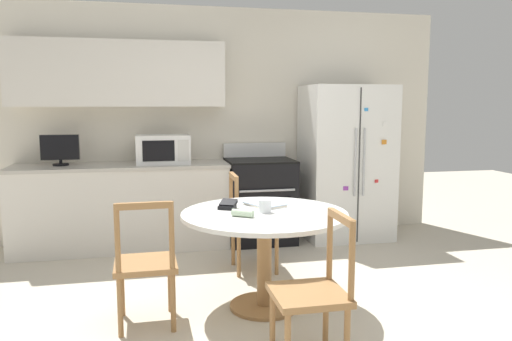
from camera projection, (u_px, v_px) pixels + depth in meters
The scene contains 15 objects.
ground_plane at pixel (277, 333), 3.35m from camera, with size 14.00×14.00×0.00m, color beige.
back_wall at pixel (194, 111), 5.60m from camera, with size 5.20×0.44×2.60m.
kitchen_counter at pixel (123, 206), 5.28m from camera, with size 2.23×0.64×0.90m.
refrigerator at pixel (346, 162), 5.68m from camera, with size 0.95×0.74×1.73m.
oven_range at pixel (260, 200), 5.56m from camera, with size 0.72×0.68×1.08m.
microwave at pixel (163, 149), 5.27m from camera, with size 0.56×0.36×0.30m.
countertop_tv at pixel (60, 149), 5.10m from camera, with size 0.38×0.16×0.32m.
dining_table at pixel (264, 230), 3.70m from camera, with size 1.23×1.23×0.74m.
dining_chair_left at pixel (146, 265), 3.41m from camera, with size 0.43×0.43×0.90m.
dining_chair_far at pixel (251, 224), 4.57m from camera, with size 0.43×0.43×0.90m.
dining_chair_near at pixel (313, 293), 2.90m from camera, with size 0.42×0.42×0.90m.
candle_glass at pixel (265, 207), 3.66m from camera, with size 0.09×0.09×0.09m.
folded_napkin at pixel (243, 213), 3.52m from camera, with size 0.16×0.13×0.05m.
wallet at pixel (228, 205), 3.79m from camera, with size 0.17×0.17×0.07m.
mail_stack at pixel (265, 204), 3.90m from camera, with size 0.33×0.36×0.02m.
Camera 1 is at (-0.81, -3.07, 1.53)m, focal length 35.00 mm.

